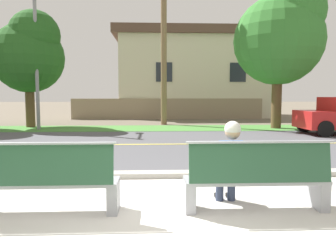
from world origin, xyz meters
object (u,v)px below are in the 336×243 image
(bench_right, at_px, (256,179))
(streetlamp, at_px, (37,44))
(seated_person_blue, at_px, (230,161))
(shade_tree_centre, at_px, (282,34))
(bench_left, at_px, (43,181))
(shade_tree_left, at_px, (30,52))

(bench_right, xyz_separation_m, streetlamp, (-6.81, 10.93, 3.54))
(seated_person_blue, bearing_deg, shade_tree_centre, 64.67)
(streetlamp, height_order, shade_tree_centre, streetlamp)
(bench_left, height_order, streetlamp, streetlamp)
(shade_tree_centre, bearing_deg, bench_right, -113.55)
(bench_left, bearing_deg, seated_person_blue, 3.87)
(seated_person_blue, distance_m, streetlamp, 13.00)
(seated_person_blue, xyz_separation_m, shade_tree_left, (-7.22, 11.74, 3.07))
(bench_right, relative_size, shade_tree_centre, 0.28)
(bench_right, distance_m, shade_tree_left, 14.48)
(bench_right, height_order, shade_tree_centre, shade_tree_centre)
(seated_person_blue, height_order, shade_tree_centre, shade_tree_centre)
(seated_person_blue, relative_size, streetlamp, 0.18)
(shade_tree_left, bearing_deg, seated_person_blue, -58.39)
(bench_left, relative_size, bench_right, 1.00)
(bench_left, bearing_deg, streetlamp, 109.82)
(streetlamp, xyz_separation_m, shade_tree_centre, (11.52, -0.14, 0.53))
(bench_left, height_order, shade_tree_left, shade_tree_left)
(shade_tree_centre, bearing_deg, bench_left, -125.07)
(bench_left, bearing_deg, bench_right, 0.00)
(bench_right, xyz_separation_m, shade_tree_centre, (4.71, 10.80, 4.08))
(bench_left, distance_m, bench_right, 2.87)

